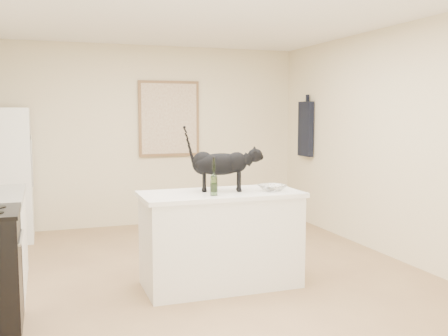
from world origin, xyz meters
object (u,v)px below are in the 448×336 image
black_cat (220,167)px  wine_bottle (214,179)px  fridge (3,175)px  glass_bowl (272,188)px

black_cat → wine_bottle: (-0.14, -0.23, -0.08)m
black_cat → fridge: bearing=146.4°
fridge → black_cat: 3.25m
fridge → glass_bowl: 3.67m
black_cat → wine_bottle: bearing=-104.8°
fridge → black_cat: fridge is taller
fridge → wine_bottle: 3.34m
black_cat → wine_bottle: size_ratio=2.17×
wine_bottle → glass_bowl: (0.60, 0.07, -0.12)m
fridge → glass_bowl: fridge is taller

